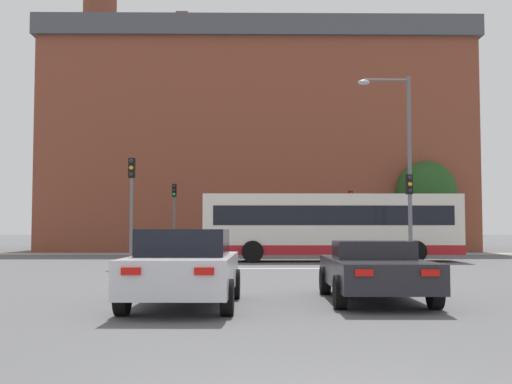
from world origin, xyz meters
name	(u,v)px	position (x,y,z in m)	size (l,w,h in m)	color
stop_line_strip	(267,268)	(0.00, 19.77, 0.00)	(8.63, 0.30, 0.01)	silver
far_pavement	(260,254)	(0.00, 34.87, 0.01)	(69.59, 2.50, 0.01)	gray
brick_civic_building	(255,145)	(-0.15, 46.11, 8.29)	(31.05, 16.49, 23.13)	brown
car_saloon_left	(185,267)	(-1.94, 7.49, 0.77)	(2.13, 4.50, 1.50)	silver
car_roadster_right	(374,270)	(1.94, 8.41, 0.65)	(2.07, 4.61, 1.25)	#232328
bus_crossing_lead	(331,226)	(3.22, 25.44, 1.70)	(12.04, 2.73, 3.16)	silver
traffic_light_near_left	(131,194)	(-5.41, 20.69, 2.93)	(0.26, 0.31, 4.38)	slate
traffic_light_far_right	(351,211)	(5.55, 34.03, 2.63)	(0.26, 0.31, 3.89)	slate
traffic_light_near_right	(410,204)	(5.80, 20.64, 2.53)	(0.26, 0.31, 3.73)	slate
traffic_light_far_left	(174,207)	(-5.30, 34.59, 2.91)	(0.26, 0.31, 4.35)	slate
street_lamp_junction	(401,151)	(5.71, 21.59, 4.82)	(2.22, 0.36, 7.96)	slate
pedestrian_waiting	(346,236)	(5.48, 35.58, 1.09)	(0.45, 0.33, 1.83)	brown
tree_by_building	(426,192)	(11.24, 37.77, 4.01)	(4.02, 4.02, 6.13)	#4C3823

